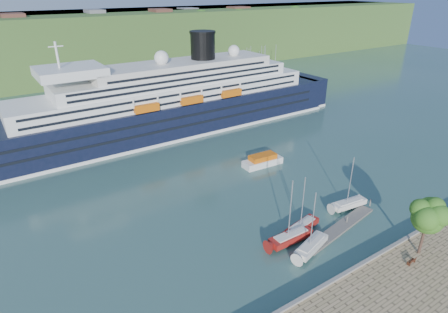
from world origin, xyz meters
TOP-DOWN VIEW (x-y plane):
  - ground at (0.00, 0.00)m, footprint 400.00×400.00m
  - far_hillside at (0.00, 145.00)m, footprint 400.00×50.00m
  - quay_coping at (0.00, -0.20)m, footprint 220.00×0.50m
  - cruise_ship at (1.72, 59.99)m, footprint 107.41×16.25m
  - park_bench at (6.45, -3.58)m, footprint 1.48×0.66m
  - promenade_tree at (9.35, -2.91)m, footprint 5.49×5.49m
  - floating_pontoon at (5.99, 7.60)m, footprint 16.69×4.68m
  - sailboat_white_near at (-1.66, 6.28)m, footprint 7.44×3.92m
  - sailboat_red at (0.60, 10.39)m, footprint 7.22×3.17m
  - sailboat_white_far at (11.71, 10.78)m, footprint 7.18×2.75m
  - tender_launch at (10.10, 31.70)m, footprint 8.79×3.44m
  - sailboat_extra at (-2.78, 9.28)m, footprint 7.70×2.18m

SIDE VIEW (x-z plane):
  - ground at x=0.00m, z-range 0.00..0.00m
  - floating_pontoon at x=5.99m, z-range 0.00..0.37m
  - quay_coping at x=0.00m, z-range 1.00..1.30m
  - tender_launch at x=10.10m, z-range 0.00..2.39m
  - park_bench at x=6.45m, z-range 1.00..1.93m
  - sailboat_red at x=0.60m, z-range 0.00..9.02m
  - sailboat_white_far at x=11.71m, z-range 0.00..9.05m
  - sailboat_white_near at x=-1.66m, z-range 0.00..9.25m
  - sailboat_extra at x=-2.78m, z-range 0.00..9.92m
  - promenade_tree at x=9.35m, z-range 1.00..10.09m
  - far_hillside at x=0.00m, z-range 0.00..24.00m
  - cruise_ship at x=1.72m, z-range 0.00..24.10m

